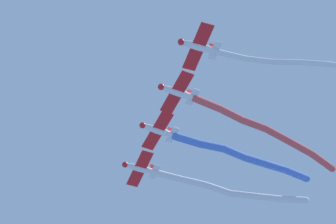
{
  "coord_description": "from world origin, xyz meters",
  "views": [
    {
      "loc": [
        -48.38,
        3.65,
        5.61
      ],
      "look_at": [
        3.17,
        5.71,
        65.23
      ],
      "focal_mm": 76.83,
      "sensor_mm": 36.0,
      "label": 1
    }
  ],
  "objects_px": {
    "airplane_left_wing": "(158,130)",
    "airplane_slot": "(198,46)",
    "airplane_lead": "(140,168)",
    "airplane_right_wing": "(177,92)"
  },
  "relations": [
    {
      "from": "airplane_left_wing",
      "to": "airplane_slot",
      "type": "relative_size",
      "value": 0.98
    },
    {
      "from": "airplane_lead",
      "to": "airplane_slot",
      "type": "relative_size",
      "value": 0.99
    },
    {
      "from": "airplane_left_wing",
      "to": "airplane_right_wing",
      "type": "height_order",
      "value": "airplane_left_wing"
    },
    {
      "from": "airplane_lead",
      "to": "airplane_slot",
      "type": "height_order",
      "value": "airplane_slot"
    },
    {
      "from": "airplane_lead",
      "to": "airplane_left_wing",
      "type": "relative_size",
      "value": 1.01
    },
    {
      "from": "airplane_slot",
      "to": "airplane_lead",
      "type": "bearing_deg",
      "value": -87.74
    },
    {
      "from": "airplane_lead",
      "to": "airplane_right_wing",
      "type": "distance_m",
      "value": 12.34
    },
    {
      "from": "airplane_lead",
      "to": "airplane_right_wing",
      "type": "bearing_deg",
      "value": 90.1
    },
    {
      "from": "airplane_lead",
      "to": "airplane_slot",
      "type": "bearing_deg",
      "value": 90.1
    },
    {
      "from": "airplane_lead",
      "to": "airplane_left_wing",
      "type": "xyz_separation_m",
      "value": [
        -5.71,
        -2.36,
        0.3
      ]
    }
  ]
}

